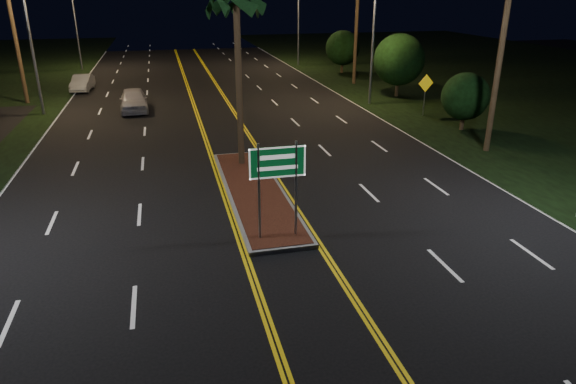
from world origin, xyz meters
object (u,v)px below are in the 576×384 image
object	(u,v)px
highway_sign	(278,171)
shrub_near	(465,96)
streetlight_right_mid	(369,21)
shrub_far	(343,48)
car_near	(133,98)
car_far	(82,81)
streetlight_left_mid	(34,24)
palm_median	(236,0)
streetlight_left_far	(78,10)
warning_sign	(425,89)
streetlight_right_far	(295,9)
median_island	(255,192)
shrub_mid	(399,60)

from	to	relation	value
highway_sign	shrub_near	world-z (taller)	highway_sign
streetlight_right_mid	shrub_far	distance (m)	14.74
car_near	highway_sign	bearing A→B (deg)	-78.54
shrub_far	car_far	size ratio (longest dim) A/B	0.91
streetlight_left_mid	highway_sign	bearing A→B (deg)	-63.41
palm_median	car_near	xyz separation A→B (m)	(-5.23, 13.11, -6.41)
streetlight_left_far	warning_sign	bearing A→B (deg)	-47.99
car_far	streetlight_right_far	bearing A→B (deg)	30.54
shrub_near	median_island	bearing A→B (deg)	-152.59
shrub_near	shrub_mid	world-z (taller)	shrub_mid
streetlight_right_mid	palm_median	xyz separation A→B (m)	(-10.61, -11.50, 1.62)
car_near	shrub_mid	bearing A→B (deg)	-1.47
streetlight_right_mid	shrub_near	xyz separation A→B (m)	(2.89, -8.00, -3.71)
shrub_mid	streetlight_right_mid	bearing A→B (deg)	-149.44
warning_sign	streetlight_left_mid	bearing A→B (deg)	155.27
car_far	warning_sign	world-z (taller)	warning_sign
palm_median	median_island	bearing A→B (deg)	-90.00
highway_sign	shrub_mid	bearing A→B (deg)	56.56
shrub_near	highway_sign	bearing A→B (deg)	-140.31
streetlight_left_far	shrub_far	bearing A→B (deg)	-18.14
streetlight_left_mid	palm_median	size ratio (longest dim) A/B	1.08
streetlight_right_mid	car_far	bearing A→B (deg)	153.24
highway_sign	warning_sign	xyz separation A→B (m)	(13.00, 14.99, -0.68)
palm_median	shrub_mid	size ratio (longest dim) A/B	1.80
median_island	shrub_near	world-z (taller)	shrub_near
median_island	palm_median	bearing A→B (deg)	90.00
shrub_far	shrub_near	bearing A→B (deg)	-90.78
streetlight_left_far	shrub_mid	distance (m)	31.85
car_far	shrub_far	bearing A→B (deg)	13.83
palm_median	shrub_near	xyz separation A→B (m)	(13.50, 3.50, -5.33)
highway_sign	palm_median	bearing A→B (deg)	90.00
streetlight_right_far	shrub_far	bearing A→B (deg)	-62.02
streetlight_right_mid	shrub_mid	bearing A→B (deg)	30.56
streetlight_left_far	palm_median	bearing A→B (deg)	-72.42
streetlight_right_far	palm_median	size ratio (longest dim) A/B	1.08
shrub_mid	shrub_near	bearing A→B (deg)	-92.86
streetlight_left_mid	car_near	distance (m)	7.22
median_island	car_far	distance (m)	26.88
streetlight_right_far	shrub_near	bearing A→B (deg)	-84.11
highway_sign	streetlight_left_far	distance (m)	42.67
streetlight_left_mid	streetlight_right_mid	bearing A→B (deg)	-5.38
streetlight_left_mid	median_island	bearing A→B (deg)	-58.02
streetlight_right_mid	warning_sign	bearing A→B (deg)	-60.49
shrub_near	shrub_far	world-z (taller)	shrub_far
streetlight_left_mid	streetlight_left_far	world-z (taller)	same
streetlight_left_far	shrub_near	size ratio (longest dim) A/B	2.73
shrub_mid	car_far	size ratio (longest dim) A/B	1.06
warning_sign	shrub_far	bearing A→B (deg)	77.50
streetlight_left_far	shrub_mid	size ratio (longest dim) A/B	1.95
streetlight_left_far	median_island	bearing A→B (deg)	-74.00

